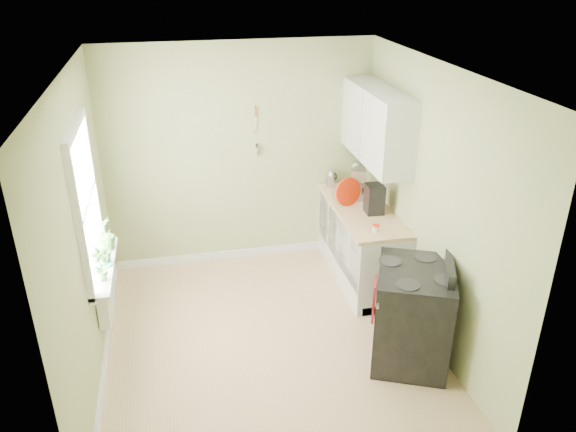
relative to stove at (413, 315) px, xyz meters
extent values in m
cube|color=tan|center=(-1.28, 0.53, -0.50)|extent=(3.20, 3.60, 0.02)
cube|color=white|center=(-1.28, 0.53, 2.22)|extent=(3.20, 3.60, 0.02)
cube|color=tan|center=(-1.28, 2.34, 0.86)|extent=(3.20, 0.02, 2.70)
cube|color=tan|center=(-2.89, 0.53, 0.86)|extent=(0.02, 3.60, 2.70)
cube|color=tan|center=(0.33, 0.53, 0.86)|extent=(0.02, 3.60, 2.70)
cube|color=white|center=(0.02, 1.53, -0.06)|extent=(0.60, 1.60, 0.87)
cube|color=#E1BE8A|center=(0.01, 1.53, 0.40)|extent=(0.64, 1.60, 0.04)
cube|color=white|center=(0.15, 1.63, 1.36)|extent=(0.35, 1.40, 0.80)
cube|color=white|center=(-2.87, 0.83, 1.06)|extent=(0.02, 1.00, 1.30)
cube|color=white|center=(-2.85, 0.83, 1.74)|extent=(0.06, 1.14, 0.07)
cube|color=white|center=(-2.85, 0.83, 0.37)|extent=(0.06, 1.14, 0.07)
cube|color=white|center=(-2.85, 0.83, 1.06)|extent=(0.04, 1.00, 0.04)
cube|color=white|center=(-2.79, 0.83, 0.39)|extent=(0.18, 1.14, 0.04)
cube|color=white|center=(-2.82, 0.78, 0.06)|extent=(0.12, 0.50, 0.35)
cylinder|color=#E1BE8A|center=(-1.08, 2.31, 1.39)|extent=(0.02, 0.02, 0.10)
cylinder|color=silver|center=(-1.08, 2.31, 1.27)|extent=(0.01, 0.01, 0.16)
cylinder|color=silver|center=(-1.08, 2.31, 0.93)|extent=(0.01, 0.14, 0.14)
cube|color=black|center=(0.00, 0.00, -0.02)|extent=(0.94, 1.00, 0.94)
cube|color=black|center=(0.00, 0.00, 0.46)|extent=(0.94, 1.00, 0.03)
cube|color=black|center=(0.30, 0.00, 0.53)|extent=(0.37, 0.75, 0.15)
cylinder|color=#B2B2B7|center=(-0.35, 0.00, 0.34)|extent=(0.28, 0.60, 0.02)
cube|color=red|center=(-0.35, 0.10, 0.15)|extent=(0.11, 0.22, 0.40)
cube|color=#B2B2B7|center=(0.07, 1.85, 0.46)|extent=(0.29, 0.35, 0.08)
cube|color=#B2B2B7|center=(0.07, 1.98, 0.60)|extent=(0.14, 0.11, 0.22)
cube|color=#B2B2B7|center=(0.07, 1.87, 0.73)|extent=(0.23, 0.33, 0.10)
sphere|color=#B2B2B7|center=(0.07, 1.98, 0.76)|extent=(0.12, 0.12, 0.12)
cylinder|color=silver|center=(0.07, 1.79, 0.52)|extent=(0.17, 0.17, 0.14)
cylinder|color=silver|center=(-0.17, 2.25, 0.50)|extent=(0.12, 0.12, 0.16)
cone|color=silver|center=(-0.17, 2.25, 0.60)|extent=(0.12, 0.12, 0.04)
cylinder|color=silver|center=(-0.25, 2.25, 0.52)|extent=(0.11, 0.03, 0.08)
cube|color=black|center=(0.09, 1.39, 0.58)|extent=(0.20, 0.22, 0.33)
cylinder|color=black|center=(0.06, 1.39, 0.48)|extent=(0.10, 0.10, 0.11)
cylinder|color=red|center=(-0.14, 1.63, 0.59)|extent=(0.34, 0.16, 0.34)
cylinder|color=#BFAC9B|center=(-0.06, 0.92, 0.45)|extent=(0.07, 0.07, 0.07)
cylinder|color=red|center=(-0.06, 0.92, 0.49)|extent=(0.07, 0.07, 0.01)
imported|color=#376E30|center=(-2.78, 0.55, 0.57)|extent=(0.21, 0.19, 0.33)
imported|color=#376E30|center=(-2.78, 0.89, 0.55)|extent=(0.19, 0.20, 0.28)
imported|color=#376E30|center=(-2.78, 1.15, 0.57)|extent=(0.19, 0.19, 0.33)
camera|label=1|loc=(-2.06, -4.01, 3.07)|focal=35.00mm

